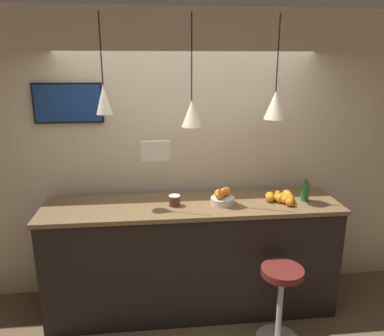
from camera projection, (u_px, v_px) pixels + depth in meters
The scene contains 12 objects.
back_wall at pixel (187, 158), 3.85m from camera, with size 8.00×0.06×2.90m.
service_counter at pixel (192, 257), 3.67m from camera, with size 2.79×0.68×1.12m.
bar_stool at pixel (281, 292), 3.21m from camera, with size 0.38×0.38×0.72m.
fruit_bowl at pixel (222, 197), 3.50m from camera, with size 0.22×0.22×0.15m.
orange_pile at pixel (282, 198), 3.56m from camera, with size 0.27×0.33×0.09m.
juice_bottle at pixel (305, 191), 3.57m from camera, with size 0.07×0.07×0.22m.
spread_jar at pixel (175, 201), 3.45m from camera, with size 0.10×0.10×0.10m.
pendant_lamp_left at pixel (104, 99), 3.19m from camera, with size 0.14×0.14×0.84m.
pendant_lamp_middle at pixel (192, 113), 3.31m from camera, with size 0.18×0.18×0.96m.
pendant_lamp_right at pixel (275, 105), 3.37m from camera, with size 0.19×0.19×0.90m.
mounted_tv at pixel (68, 103), 3.53m from camera, with size 0.64×0.04×0.38m.
hanging_menu_board at pixel (155, 151), 3.07m from camera, with size 0.24×0.01×0.17m.
Camera 1 is at (-0.35, -2.64, 2.40)m, focal length 35.00 mm.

